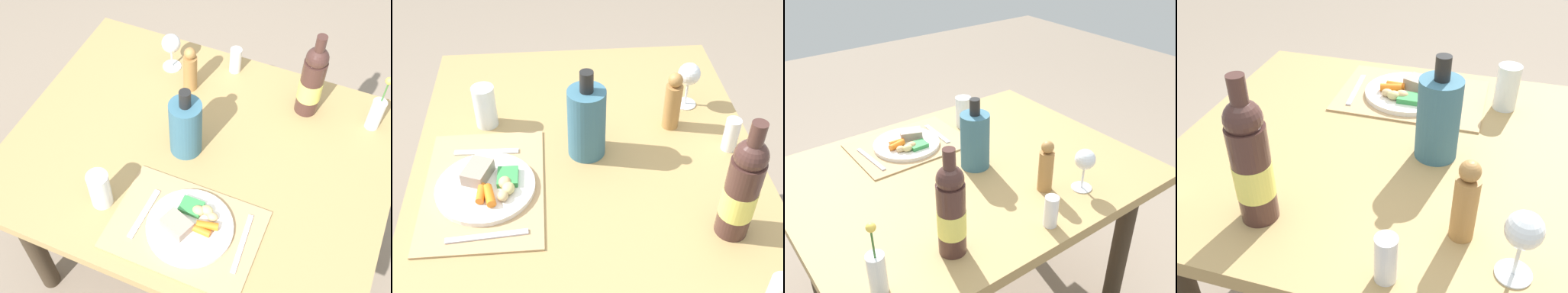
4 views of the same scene
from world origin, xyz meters
TOP-DOWN VIEW (x-y plane):
  - dining_table at (0.00, 0.00)m, footprint 1.28×1.00m
  - placemat at (0.08, -0.29)m, footprint 0.45×0.32m
  - dinner_plate at (0.09, -0.28)m, footprint 0.27×0.27m
  - fork at (-0.06, -0.29)m, footprint 0.02×0.19m
  - knife at (0.26, -0.27)m, footprint 0.03×0.20m
  - salt_shaker at (-0.03, 0.42)m, footprint 0.04×0.04m
  - water_tumbler at (-0.20, -0.30)m, footprint 0.07×0.07m
  - cooler_bottle at (-0.05, -0.00)m, footprint 0.11×0.11m
  - wine_glass at (-0.26, 0.34)m, footprint 0.07×0.07m
  - pepper_mill at (-0.15, 0.27)m, footprint 0.05×0.05m
  - wine_bottle at (0.28, 0.33)m, footprint 0.08×0.08m

SIDE VIEW (x-z plane):
  - dining_table at x=0.00m, z-range 0.26..0.98m
  - placemat at x=0.08m, z-range 0.72..0.73m
  - fork at x=-0.06m, z-range 0.73..0.74m
  - knife at x=0.26m, z-range 0.73..0.74m
  - dinner_plate at x=0.09m, z-range 0.72..0.77m
  - salt_shaker at x=-0.03m, z-range 0.72..0.83m
  - water_tumbler at x=-0.20m, z-range 0.72..0.85m
  - pepper_mill at x=-0.15m, z-range 0.72..0.91m
  - wine_glass at x=-0.26m, z-range 0.76..0.91m
  - cooler_bottle at x=-0.05m, z-range 0.70..0.97m
  - wine_bottle at x=0.28m, z-range 0.70..1.04m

